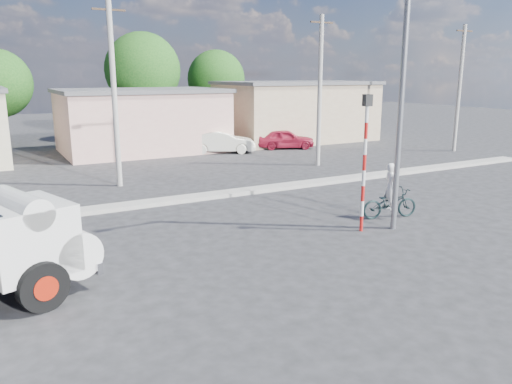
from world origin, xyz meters
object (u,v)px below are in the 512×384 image
cyclist (390,195)px  bicycle (390,203)px  traffic_pole (365,152)px  streetlight (399,74)px  car_red (285,139)px  car_cream (222,142)px

cyclist → bicycle: bearing=0.0°
traffic_pole → streetlight: streetlight is taller
bicycle → cyclist: cyclist is taller
bicycle → car_red: car_red is taller
car_cream → car_red: car_cream is taller
car_cream → car_red: (4.59, -0.34, -0.03)m
car_red → traffic_pole: size_ratio=0.90×
cyclist → car_red: size_ratio=0.43×
bicycle → car_red: (5.75, 16.12, 0.13)m
car_red → streetlight: 18.87m
cyclist → traffic_pole: 2.66m
car_red → traffic_pole: 18.57m
bicycle → car_cream: 16.51m
bicycle → car_red: bearing=-5.1°
streetlight → traffic_pole: bearing=162.3°
car_red → bicycle: bearing=-177.7°
cyclist → traffic_pole: bearing=125.1°
cyclist → car_cream: size_ratio=0.39×
bicycle → cyclist: (0.00, 0.00, 0.30)m
car_cream → traffic_pole: 17.53m
cyclist → car_red: 17.11m
cyclist → traffic_pole: size_ratio=0.38×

